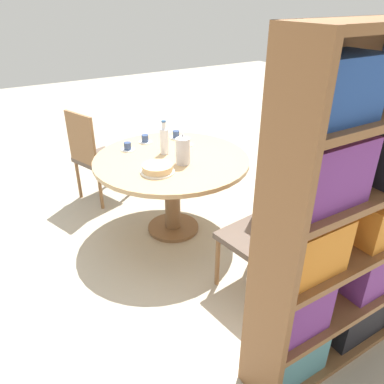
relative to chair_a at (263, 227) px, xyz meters
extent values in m
plane|color=#B2A893|center=(0.19, -0.96, -0.50)|extent=(14.00, 14.00, 0.00)
cylinder|color=brown|center=(0.19, -0.96, -0.48)|extent=(0.46, 0.46, 0.03)
cylinder|color=brown|center=(0.19, -0.96, -0.15)|extent=(0.14, 0.14, 0.64)
cylinder|color=tan|center=(0.19, -0.96, 0.19)|extent=(1.30, 1.30, 0.04)
cylinder|color=olive|center=(0.27, -0.15, -0.29)|extent=(0.03, 0.03, 0.41)
cylinder|color=olive|center=(0.22, 0.21, -0.29)|extent=(0.03, 0.03, 0.41)
cylinder|color=olive|center=(-0.09, -0.19, -0.29)|extent=(0.03, 0.03, 0.41)
cylinder|color=olive|center=(-0.13, 0.16, -0.29)|extent=(0.03, 0.03, 0.41)
cube|color=brown|center=(0.07, 0.01, -0.06)|extent=(0.47, 0.47, 0.04)
cube|color=olive|center=(-0.13, -0.02, 0.20)|extent=(0.07, 0.40, 0.49)
cylinder|color=olive|center=(0.27, -1.78, -0.29)|extent=(0.03, 0.03, 0.41)
cylinder|color=olive|center=(0.39, -2.12, -0.29)|extent=(0.03, 0.03, 0.41)
cylinder|color=olive|center=(0.62, -1.66, -0.29)|extent=(0.03, 0.03, 0.41)
cylinder|color=olive|center=(0.73, -2.00, -0.29)|extent=(0.03, 0.03, 0.41)
cube|color=brown|center=(0.50, -1.89, -0.06)|extent=(0.53, 0.53, 0.04)
cube|color=olive|center=(0.69, -1.83, 0.20)|extent=(0.15, 0.39, 0.49)
cube|color=brown|center=(0.59, 0.69, 0.43)|extent=(0.04, 0.28, 1.84)
cube|color=brown|center=(0.09, 0.56, 0.43)|extent=(1.03, 0.02, 1.84)
cube|color=brown|center=(0.09, 0.69, -0.48)|extent=(0.96, 0.27, 0.04)
cube|color=brown|center=(0.09, 0.69, -0.13)|extent=(0.96, 0.27, 0.04)
cube|color=brown|center=(0.09, 0.69, 0.24)|extent=(0.96, 0.27, 0.04)
cube|color=brown|center=(0.09, 0.69, 0.61)|extent=(0.96, 0.27, 0.04)
cube|color=brown|center=(0.09, 0.69, 0.98)|extent=(0.96, 0.27, 0.04)
cube|color=teal|center=(0.37, 0.67, -0.31)|extent=(0.41, 0.21, 0.30)
cube|color=black|center=(-0.19, 0.67, -0.31)|extent=(0.41, 0.21, 0.30)
cube|color=#703384|center=(0.39, 0.67, 0.04)|extent=(0.35, 0.21, 0.30)
cube|color=#703384|center=(-0.21, 0.67, 0.03)|extent=(0.35, 0.21, 0.29)
cube|color=orange|center=(0.38, 0.67, 0.40)|extent=(0.38, 0.21, 0.27)
cube|color=orange|center=(-0.20, 0.67, 0.38)|extent=(0.38, 0.21, 0.24)
cube|color=#703384|center=(0.36, 0.67, 0.77)|extent=(0.42, 0.21, 0.29)
cube|color=#234793|center=(0.39, 0.67, 1.12)|extent=(0.36, 0.21, 0.24)
cylinder|color=silver|center=(0.16, -0.81, 0.32)|extent=(0.11, 0.11, 0.21)
cone|color=silver|center=(0.16, -0.81, 0.43)|extent=(0.10, 0.10, 0.02)
sphere|color=silver|center=(0.16, -0.81, 0.45)|extent=(0.02, 0.02, 0.02)
cylinder|color=silver|center=(0.19, -1.08, 0.32)|extent=(0.07, 0.07, 0.22)
cylinder|color=silver|center=(0.19, -1.08, 0.46)|extent=(0.03, 0.03, 0.06)
cylinder|color=#2D5184|center=(0.19, -1.08, 0.49)|extent=(0.04, 0.04, 0.01)
cylinder|color=white|center=(0.41, -0.77, 0.22)|extent=(0.26, 0.26, 0.01)
cylinder|color=#DBB784|center=(0.41, -0.77, 0.25)|extent=(0.23, 0.23, 0.05)
cylinder|color=white|center=(-0.08, -1.36, 0.21)|extent=(0.12, 0.12, 0.01)
cylinder|color=#334775|center=(-0.08, -1.36, 0.25)|extent=(0.06, 0.06, 0.06)
cylinder|color=white|center=(0.22, -1.41, 0.21)|extent=(0.12, 0.12, 0.01)
cylinder|color=#334775|center=(0.22, -1.41, 0.25)|extent=(0.06, 0.06, 0.06)
cylinder|color=white|center=(0.43, -1.31, 0.21)|extent=(0.12, 0.12, 0.01)
cylinder|color=#334775|center=(0.43, -1.31, 0.25)|extent=(0.06, 0.06, 0.06)
cylinder|color=white|center=(-0.07, -1.15, 0.21)|extent=(0.12, 0.12, 0.01)
cylinder|color=#334775|center=(-0.07, -1.15, 0.25)|extent=(0.06, 0.06, 0.06)
camera|label=1|loc=(1.54, 1.59, 1.43)|focal=35.00mm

